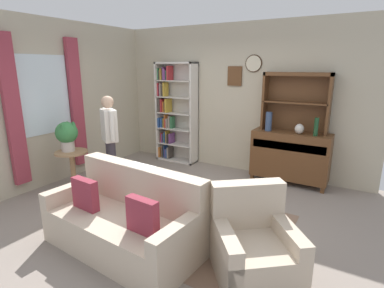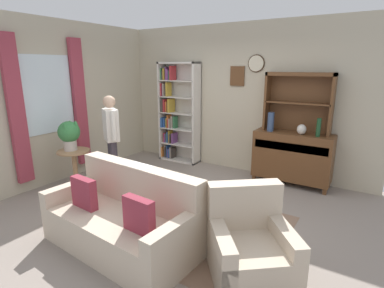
% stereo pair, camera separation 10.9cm
% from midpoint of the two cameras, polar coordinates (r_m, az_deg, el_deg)
% --- Properties ---
extents(ground_plane, '(5.40, 4.60, 0.02)m').
position_cam_midpoint_polar(ground_plane, '(4.48, -1.79, -12.35)').
color(ground_plane, gray).
extents(wall_back, '(5.00, 0.09, 2.80)m').
position_cam_midpoint_polar(wall_back, '(5.91, 9.81, 8.42)').
color(wall_back, '#BCB299').
rests_on(wall_back, ground_plane).
extents(wall_left, '(0.16, 4.20, 2.80)m').
position_cam_midpoint_polar(wall_left, '(5.81, -23.41, 7.27)').
color(wall_left, '#BCB299').
rests_on(wall_left, ground_plane).
extents(area_rug, '(2.71, 1.94, 0.01)m').
position_cam_midpoint_polar(area_rug, '(4.16, -1.80, -14.43)').
color(area_rug, '#846651').
rests_on(area_rug, ground_plane).
extents(bookshelf, '(0.90, 0.30, 2.10)m').
position_cam_midpoint_polar(bookshelf, '(6.46, -2.52, 5.77)').
color(bookshelf, silver).
rests_on(bookshelf, ground_plane).
extents(sideboard, '(1.30, 0.45, 0.92)m').
position_cam_midpoint_polar(sideboard, '(5.50, 19.00, -2.16)').
color(sideboard, brown).
rests_on(sideboard, ground_plane).
extents(sideboard_hutch, '(1.10, 0.26, 1.00)m').
position_cam_midpoint_polar(sideboard_hutch, '(5.42, 20.20, 8.84)').
color(sideboard_hutch, brown).
rests_on(sideboard_hutch, sideboard).
extents(vase_tall, '(0.11, 0.11, 0.33)m').
position_cam_midpoint_polar(vase_tall, '(5.39, 15.27, 4.08)').
color(vase_tall, '#33476B').
rests_on(vase_tall, sideboard).
extents(vase_round, '(0.15, 0.15, 0.17)m').
position_cam_midpoint_polar(vase_round, '(5.30, 20.63, 2.61)').
color(vase_round, beige).
rests_on(vase_round, sideboard).
extents(bottle_wine, '(0.07, 0.07, 0.30)m').
position_cam_midpoint_polar(bottle_wine, '(5.22, 23.43, 2.90)').
color(bottle_wine, '#194223').
rests_on(bottle_wine, sideboard).
extents(couch_floral, '(1.86, 0.98, 0.90)m').
position_cam_midpoint_polar(couch_floral, '(3.60, -12.03, -14.08)').
color(couch_floral, beige).
rests_on(couch_floral, ground_plane).
extents(armchair_floral, '(1.07, 1.08, 0.88)m').
position_cam_midpoint_polar(armchair_floral, '(3.16, 11.94, -18.92)').
color(armchair_floral, beige).
rests_on(armchair_floral, ground_plane).
extents(plant_stand, '(0.52, 0.52, 0.67)m').
position_cam_midpoint_polar(plant_stand, '(5.38, -20.78, -3.78)').
color(plant_stand, '#A87F56').
rests_on(plant_stand, ground_plane).
extents(potted_plant_large, '(0.35, 0.35, 0.49)m').
position_cam_midpoint_polar(potted_plant_large, '(5.28, -21.68, 1.91)').
color(potted_plant_large, beige).
rests_on(potted_plant_large, plant_stand).
extents(person_reading, '(0.49, 0.35, 1.56)m').
position_cam_midpoint_polar(person_reading, '(5.14, -14.45, 1.63)').
color(person_reading, '#38333D').
rests_on(person_reading, ground_plane).
extents(coffee_table, '(0.80, 0.50, 0.42)m').
position_cam_midpoint_polar(coffee_table, '(4.17, -3.46, -9.00)').
color(coffee_table, brown).
rests_on(coffee_table, ground_plane).
extents(book_stack, '(0.21, 0.14, 0.04)m').
position_cam_midpoint_polar(book_stack, '(4.02, -2.58, -8.55)').
color(book_stack, '#284C8C').
rests_on(book_stack, coffee_table).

